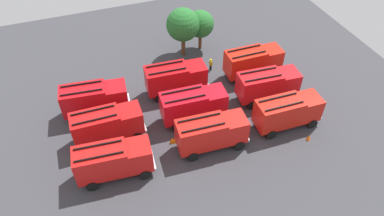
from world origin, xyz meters
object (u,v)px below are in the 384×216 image
(firefighter_1, at_px, (195,64))
(tree_0, at_px, (183,25))
(fire_truck_0, at_px, (113,160))
(tree_1, at_px, (200,24))
(fire_truck_3, at_px, (107,124))
(fire_truck_7, at_px, (176,77))
(firefighter_2, at_px, (186,94))
(fire_truck_4, at_px, (193,104))
(traffic_cone_0, at_px, (175,140))
(traffic_cone_2, at_px, (309,137))
(fire_truck_1, at_px, (211,132))
(fire_truck_2, at_px, (287,111))
(traffic_cone_1, at_px, (172,140))
(fire_truck_6, at_px, (94,98))
(firefighter_0, at_px, (211,64))
(fire_truck_5, at_px, (268,84))
(fire_truck_8, at_px, (253,61))

(firefighter_1, xyz_separation_m, tree_0, (-0.23, 4.00, 3.43))
(tree_0, bearing_deg, firefighter_1, -86.68)
(fire_truck_0, xyz_separation_m, tree_1, (15.09, 16.98, 1.60))
(fire_truck_3, distance_m, firefighter_1, 14.68)
(fire_truck_7, relative_size, tree_1, 1.31)
(firefighter_2, height_order, tree_0, tree_0)
(fire_truck_4, height_order, traffic_cone_0, fire_truck_4)
(fire_truck_7, height_order, traffic_cone_2, fire_truck_7)
(fire_truck_1, distance_m, fire_truck_2, 8.64)
(fire_truck_3, distance_m, traffic_cone_1, 6.78)
(firefighter_2, bearing_deg, fire_truck_6, -126.61)
(firefighter_0, bearing_deg, fire_truck_6, 177.45)
(fire_truck_1, distance_m, fire_truck_5, 9.94)
(fire_truck_8, bearing_deg, traffic_cone_0, -149.34)
(fire_truck_1, distance_m, fire_truck_7, 9.37)
(tree_1, relative_size, traffic_cone_2, 8.68)
(firefighter_2, xyz_separation_m, traffic_cone_1, (-3.58, -5.63, -0.59))
(fire_truck_1, height_order, fire_truck_7, same)
(traffic_cone_0, relative_size, traffic_cone_2, 1.07)
(fire_truck_1, height_order, fire_truck_2, same)
(fire_truck_8, bearing_deg, fire_truck_3, -166.07)
(fire_truck_5, bearing_deg, fire_truck_1, -148.33)
(fire_truck_1, bearing_deg, tree_0, 83.89)
(fire_truck_6, bearing_deg, tree_1, 33.29)
(fire_truck_1, bearing_deg, traffic_cone_2, -11.58)
(firefighter_0, xyz_separation_m, traffic_cone_2, (5.12, -14.49, -0.60))
(fire_truck_2, distance_m, fire_truck_5, 4.60)
(fire_truck_2, bearing_deg, firefighter_0, 109.26)
(tree_0, xyz_separation_m, traffic_cone_1, (-6.28, -14.53, -4.11))
(fire_truck_3, height_order, fire_truck_6, same)
(fire_truck_1, height_order, fire_truck_6, same)
(fire_truck_4, distance_m, tree_0, 12.56)
(firefighter_0, xyz_separation_m, traffic_cone_1, (-8.38, -10.01, -0.58))
(fire_truck_0, height_order, fire_truck_3, same)
(traffic_cone_1, bearing_deg, fire_truck_8, 29.66)
(fire_truck_1, distance_m, firefighter_0, 12.84)
(fire_truck_8, height_order, firefighter_0, fire_truck_8)
(fire_truck_1, bearing_deg, fire_truck_8, 47.91)
(fire_truck_1, relative_size, traffic_cone_1, 10.70)
(fire_truck_5, height_order, fire_truck_7, same)
(fire_truck_1, bearing_deg, fire_truck_4, 97.05)
(fire_truck_4, distance_m, firefighter_1, 8.68)
(traffic_cone_2, bearing_deg, traffic_cone_1, 161.66)
(fire_truck_0, height_order, traffic_cone_2, fire_truck_0)
(fire_truck_6, height_order, tree_1, tree_1)
(firefighter_1, bearing_deg, traffic_cone_2, 166.06)
(fire_truck_3, relative_size, tree_1, 1.30)
(fire_truck_2, distance_m, firefighter_2, 11.45)
(firefighter_2, distance_m, traffic_cone_0, 6.57)
(fire_truck_2, distance_m, fire_truck_4, 9.93)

